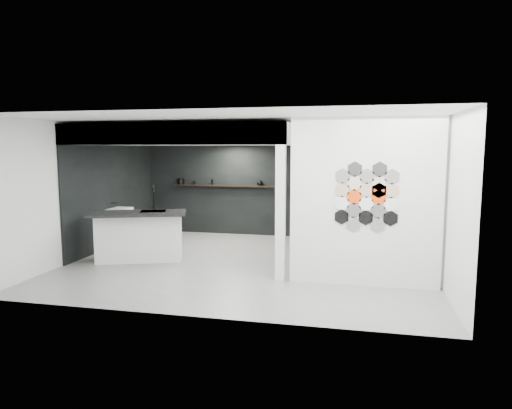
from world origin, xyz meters
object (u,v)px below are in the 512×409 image
Objects in this scene: partition_panel at (365,202)px; utensil_cup at (194,183)px; wall_basin at (119,211)px; glass_bowl at (279,184)px; glass_vase at (279,183)px; kitchen_island at (140,235)px; stockpot at (181,181)px; kettle at (260,183)px; bottle_dark at (212,182)px.

partition_panel is 5.86m from utensil_cup.
wall_basin is 4.22× the size of glass_bowl.
glass_vase reaches higher than wall_basin.
glass_bowl is (3.39, 2.07, 0.52)m from wall_basin.
glass_bowl is at bearing 33.62° from kitchen_island.
kettle is at bearing 0.00° from stockpot.
partition_panel is 4.65m from kettle.
kitchen_island is at bearing 170.44° from partition_panel.
glass_vase is (2.37, 3.12, 0.87)m from kitchen_island.
partition_panel reaches higher than utensil_cup.
stockpot is 1.33× the size of glass_bowl.
utensil_cup reaches higher than wall_basin.
kettle reaches higher than glass_bowl.
wall_basin is at bearing -117.25° from utensil_cup.
stockpot reaches higher than wall_basin.
stockpot is 1.32× the size of bottle_dark.
partition_panel is 4.59m from kitchen_island.
stockpot reaches higher than utensil_cup.
kitchen_island is at bearing -100.08° from bottle_dark.
glass_vase is at bearing 31.35° from wall_basin.
partition_panel is 1.35× the size of kitchen_island.
bottle_dark is 0.52m from utensil_cup.
kettle is at bearing 0.00° from utensil_cup.
kitchen_island is 3.26m from stockpot.
wall_basin is 4.18× the size of bottle_dark.
kettle is at bearing 0.00° from bottle_dark.
partition_panel is at bearing -18.23° from wall_basin.
bottle_dark is at bearing 0.00° from stockpot.
kitchen_island is at bearing -45.76° from wall_basin.
glass_bowl reaches higher than wall_basin.
utensil_cup is at bearing 138.71° from partition_panel.
glass_vase is 1.46× the size of utensil_cup.
stockpot is 0.89m from bottle_dark.
wall_basin is at bearing -148.65° from glass_bowl.
kettle is 0.51m from glass_bowl.
kitchen_island is 16.10× the size of glass_vase.
bottle_dark is (-3.89, 3.87, -0.01)m from partition_panel.
partition_panel is 19.70× the size of glass_bowl.
partition_panel reaches higher than bottle_dark.
utensil_cup is (-0.51, 0.00, -0.03)m from bottle_dark.
glass_bowl is at bearing 0.12° from kettle.
glass_bowl is 1.10× the size of glass_vase.
glass_vase is at bearing 0.12° from kettle.
stockpot is at bearing 180.00° from glass_vase.
stockpot reaches higher than glass_bowl.
kettle is at bearing 35.68° from wall_basin.
kitchen_island reaches higher than wall_basin.
partition_panel is 14.78× the size of stockpot.
glass_vase is (2.70, 0.00, -0.01)m from stockpot.
partition_panel reaches higher than wall_basin.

